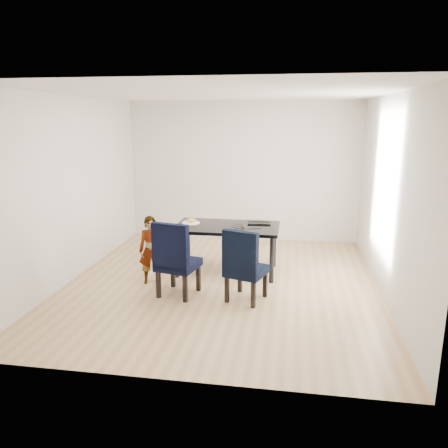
% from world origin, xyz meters
% --- Properties ---
extents(floor, '(4.50, 5.00, 0.01)m').
position_xyz_m(floor, '(0.00, 0.00, -0.01)').
color(floor, tan).
rests_on(floor, ground).
extents(ceiling, '(4.50, 5.00, 0.01)m').
position_xyz_m(ceiling, '(0.00, 0.00, 2.71)').
color(ceiling, white).
rests_on(ceiling, wall_back).
extents(wall_back, '(4.50, 0.01, 2.70)m').
position_xyz_m(wall_back, '(0.00, 2.50, 1.35)').
color(wall_back, silver).
rests_on(wall_back, ground).
extents(wall_front, '(4.50, 0.01, 2.70)m').
position_xyz_m(wall_front, '(0.00, -2.50, 1.35)').
color(wall_front, white).
rests_on(wall_front, ground).
extents(wall_left, '(0.01, 5.00, 2.70)m').
position_xyz_m(wall_left, '(-2.25, 0.00, 1.35)').
color(wall_left, white).
rests_on(wall_left, ground).
extents(wall_right, '(0.01, 5.00, 2.70)m').
position_xyz_m(wall_right, '(2.25, 0.00, 1.35)').
color(wall_right, silver).
rests_on(wall_right, ground).
extents(dining_table, '(1.60, 0.90, 0.75)m').
position_xyz_m(dining_table, '(0.00, 0.50, 0.38)').
color(dining_table, black).
rests_on(dining_table, floor).
extents(chair_left, '(0.60, 0.62, 1.05)m').
position_xyz_m(chair_left, '(-0.52, -0.50, 0.53)').
color(chair_left, black).
rests_on(chair_left, floor).
extents(chair_right, '(0.61, 0.62, 1.00)m').
position_xyz_m(chair_right, '(0.42, -0.54, 0.50)').
color(chair_right, black).
rests_on(chair_right, floor).
extents(child, '(0.42, 0.33, 1.00)m').
position_xyz_m(child, '(-1.01, -0.15, 0.50)').
color(child, '#F04A14').
rests_on(child, floor).
extents(plate, '(0.33, 0.33, 0.02)m').
position_xyz_m(plate, '(-0.59, 0.57, 0.76)').
color(plate, white).
rests_on(plate, dining_table).
extents(sandwich, '(0.17, 0.13, 0.06)m').
position_xyz_m(sandwich, '(-0.59, 0.57, 0.80)').
color(sandwich, gold).
rests_on(sandwich, plate).
extents(laptop, '(0.38, 0.25, 0.03)m').
position_xyz_m(laptop, '(0.48, 0.77, 0.76)').
color(laptop, black).
rests_on(laptop, dining_table).
extents(cable_tangle, '(0.16, 0.16, 0.01)m').
position_xyz_m(cable_tangle, '(0.21, 0.34, 0.75)').
color(cable_tangle, black).
rests_on(cable_tangle, dining_table).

